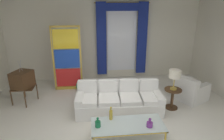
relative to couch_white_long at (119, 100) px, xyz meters
name	(u,v)px	position (x,y,z in m)	size (l,w,h in m)	color
ground_plane	(114,119)	(-0.20, -0.45, -0.31)	(16.00, 16.00, 0.00)	silver
wall_rear	(104,40)	(-0.20, 2.61, 1.19)	(8.00, 0.12, 3.00)	silver
curtained_window	(122,34)	(0.46, 2.45, 1.44)	(2.00, 0.17, 2.70)	white
couch_white_long	(119,100)	(0.00, 0.00, 0.00)	(2.38, 1.03, 0.86)	white
coffee_table	(128,125)	(0.01, -1.30, 0.07)	(1.59, 0.70, 0.41)	silver
bottle_blue_decanter	(111,114)	(-0.34, -1.07, 0.23)	(0.08, 0.08, 0.32)	gold
bottle_crystal_tall	(98,123)	(-0.64, -1.32, 0.18)	(0.12, 0.12, 0.23)	#196B3D
bottle_amber_squat	(150,124)	(0.46, -1.45, 0.17)	(0.13, 0.13, 0.21)	#753384
vintage_tv	(22,80)	(-2.77, 0.76, 0.42)	(0.70, 0.74, 1.35)	#472D19
armchair_white	(190,91)	(2.28, 0.37, -0.02)	(1.10, 1.09, 0.80)	white
stained_glass_divider	(67,60)	(-1.52, 1.57, 0.75)	(0.95, 0.05, 2.20)	gold
peacock_figurine	(82,87)	(-1.05, 1.23, -0.09)	(0.44, 0.60, 0.50)	beige
round_side_table	(172,97)	(1.54, -0.07, 0.05)	(0.48, 0.48, 0.59)	#472D19
table_lamp_brass	(175,75)	(1.54, -0.07, 0.72)	(0.32, 0.32, 0.57)	#B29338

